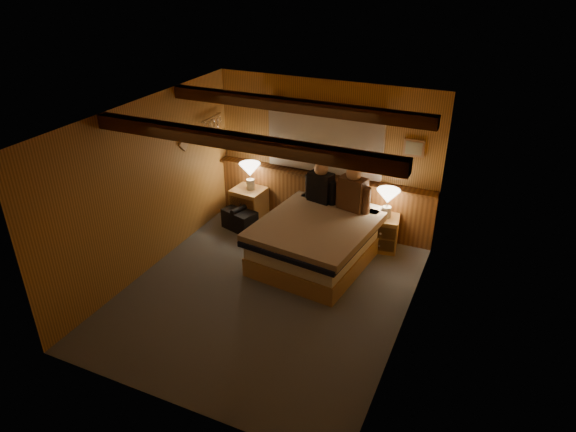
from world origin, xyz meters
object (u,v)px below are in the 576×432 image
Objects in this scene: nightstand_right at (382,232)px; person_left at (321,185)px; nightstand_left at (249,204)px; duffel_bag at (240,219)px; lamp_left at (250,171)px; person_right at (353,191)px; lamp_right at (388,198)px; bed at (318,240)px.

person_left is at bearing 177.32° from nightstand_right.
nightstand_left is 1.45m from person_left.
nightstand_right reaches higher than duffel_bag.
person_right reaches higher than lamp_left.
nightstand_left is 1.25× the size of lamp_left.
lamp_right is at bearing 26.40° from duffel_bag.
lamp_right is (2.28, 0.00, -0.04)m from lamp_left.
lamp_right is (0.79, 0.74, 0.50)m from bed.
nightstand_right is 1.17m from person_left.
person_left is at bearing 115.80° from bed.
person_left reaches higher than nightstand_left.
lamp_left is (-1.49, 0.74, 0.54)m from bed.
person_right is 1.98m from duffel_bag.
nightstand_right is (0.75, 0.73, -0.07)m from bed.
person_left reaches higher than nightstand_right.
nightstand_right is at bearing 50.81° from bed.
nightstand_left is 1.04× the size of nightstand_right.
lamp_right is at bearing 18.62° from person_left.
lamp_right reaches higher than bed.
duffel_bag is (-1.51, 0.37, -0.17)m from bed.
bed is at bearing -105.24° from person_right.
bed is at bearing -26.41° from lamp_left.
nightstand_right is 0.76× the size of person_right.
person_left is (1.30, -0.09, 0.63)m from nightstand_left.
bed is 3.81× the size of nightstand_right.
lamp_left is at bearing -172.06° from person_right.
bed is 1.05m from nightstand_right.
lamp_right is (0.04, 0.02, 0.58)m from nightstand_right.
nightstand_right is 0.58m from lamp_right.
person_left is at bearing -5.25° from lamp_left.
person_right is (-0.49, -0.18, 0.09)m from lamp_right.
nightstand_right is 1.23× the size of lamp_right.
lamp_right is at bearing 34.33° from person_right.
duffel_bag is (-2.26, -0.36, -0.09)m from nightstand_right.
person_right is (0.31, 0.56, 0.60)m from bed.
person_right is (1.83, -0.15, 0.65)m from nightstand_left.
person_right is at bearing 23.18° from duffel_bag.
duffel_bag is (0.01, -0.35, -0.11)m from nightstand_left.
lamp_right is at bearing 49.89° from bed.
nightstand_left reaches higher than nightstand_right.
nightstand_right is (2.27, 0.01, -0.02)m from nightstand_left.
nightstand_right is at bearing -0.30° from lamp_left.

